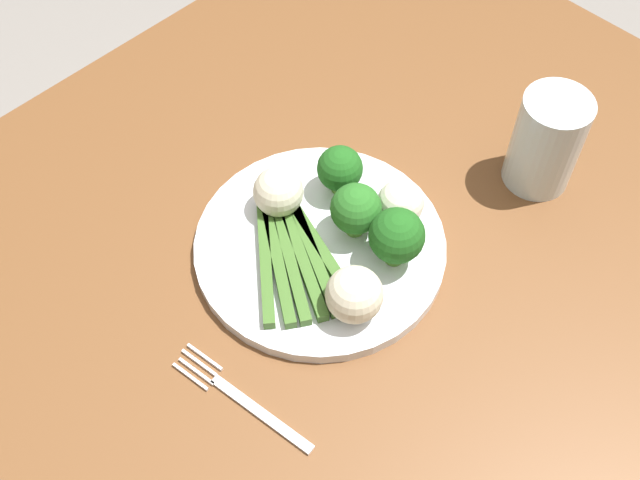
# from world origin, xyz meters

# --- Properties ---
(dining_table) EXTENTS (1.11, 0.87, 0.75)m
(dining_table) POSITION_xyz_m (0.00, 0.00, 0.63)
(dining_table) COLOR brown
(dining_table) RESTS_ON ground_plane
(plate) EXTENTS (0.27, 0.27, 0.01)m
(plate) POSITION_xyz_m (0.01, 0.02, 0.76)
(plate) COLOR white
(plate) RESTS_ON dining_table
(asparagus_bundle) EXTENTS (0.14, 0.17, 0.01)m
(asparagus_bundle) POSITION_xyz_m (-0.03, 0.02, 0.77)
(asparagus_bundle) COLOR #3D6626
(asparagus_bundle) RESTS_ON plate
(broccoli_left) EXTENTS (0.05, 0.05, 0.07)m
(broccoli_left) POSITION_xyz_m (0.05, 0.00, 0.81)
(broccoli_left) COLOR #568E33
(broccoli_left) RESTS_ON plate
(broccoli_outer_edge) EXTENTS (0.05, 0.05, 0.06)m
(broccoli_outer_edge) POSITION_xyz_m (0.08, 0.05, 0.80)
(broccoli_outer_edge) COLOR #4C7F2B
(broccoli_outer_edge) RESTS_ON plate
(broccoli_near_center) EXTENTS (0.06, 0.06, 0.07)m
(broccoli_near_center) POSITION_xyz_m (0.05, -0.05, 0.81)
(broccoli_near_center) COLOR #4C7F2B
(broccoli_near_center) RESTS_ON plate
(cauliflower_front) EXTENTS (0.06, 0.06, 0.06)m
(cauliflower_front) POSITION_xyz_m (0.01, 0.08, 0.80)
(cauliflower_front) COLOR beige
(cauliflower_front) RESTS_ON plate
(cauliflower_near_fork) EXTENTS (0.06, 0.06, 0.06)m
(cauliflower_near_fork) POSITION_xyz_m (-0.03, -0.07, 0.80)
(cauliflower_near_fork) COLOR beige
(cauliflower_near_fork) RESTS_ON plate
(cauliflower_edge) EXTENTS (0.05, 0.05, 0.05)m
(cauliflower_edge) POSITION_xyz_m (0.09, -0.02, 0.79)
(cauliflower_edge) COLOR silver
(cauliflower_edge) RESTS_ON plate
(fork) EXTENTS (0.04, 0.17, 0.00)m
(fork) POSITION_xyz_m (-0.17, -0.05, 0.75)
(fork) COLOR silver
(fork) RESTS_ON dining_table
(water_glass) EXTENTS (0.08, 0.08, 0.12)m
(water_glass) POSITION_xyz_m (0.26, -0.09, 0.81)
(water_glass) COLOR silver
(water_glass) RESTS_ON dining_table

